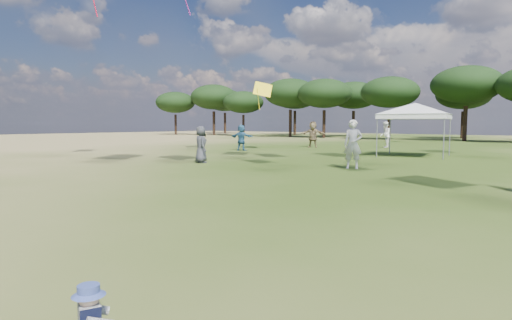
% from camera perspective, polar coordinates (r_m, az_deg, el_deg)
% --- Properties ---
extents(tent_left, '(6.70, 6.70, 3.13)m').
position_cam_1_polar(tent_left, '(24.27, 20.47, 6.85)').
color(tent_left, gray).
rests_on(tent_left, ground).
extents(festival_crowd, '(29.74, 22.00, 1.91)m').
position_cam_1_polar(festival_crowd, '(24.28, 26.67, 2.33)').
color(festival_crowd, beige).
rests_on(festival_crowd, ground).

